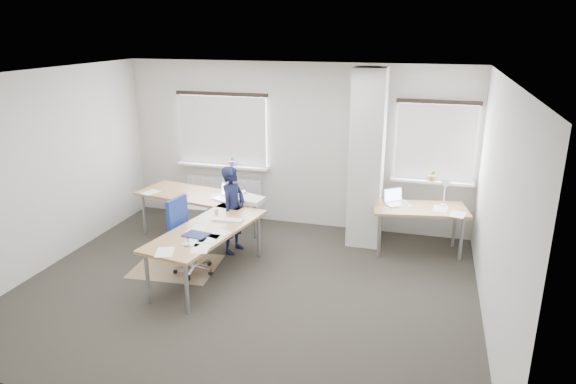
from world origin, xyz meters
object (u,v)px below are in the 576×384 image
(task_chair, at_px, (191,252))
(desk_main, at_px, (205,212))
(desk_side, at_px, (420,210))
(person, at_px, (233,210))

(task_chair, bearing_deg, desk_main, 101.80)
(task_chair, bearing_deg, desk_side, 36.31)
(desk_main, bearing_deg, person, 45.31)
(desk_main, xyz_separation_m, person, (0.35, 0.25, -0.01))
(desk_side, xyz_separation_m, person, (-2.74, -0.75, -0.00))
(desk_side, xyz_separation_m, task_chair, (-3.06, -1.58, -0.38))
(desk_main, bearing_deg, desk_side, 27.88)
(desk_side, height_order, task_chair, desk_side)
(desk_side, distance_m, task_chair, 3.47)
(desk_main, distance_m, person, 0.43)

